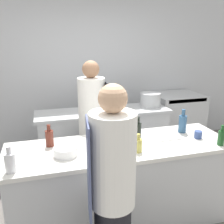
{
  "coord_description": "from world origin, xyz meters",
  "views": [
    {
      "loc": [
        -0.73,
        -2.22,
        1.95
      ],
      "look_at": [
        0.0,
        0.35,
        1.15
      ],
      "focal_mm": 40.0,
      "sensor_mm": 36.0,
      "label": 1
    }
  ],
  "objects_px": {
    "bowl_mixing_large": "(66,151)",
    "bowl_prep_small": "(98,147)",
    "bottle_vinegar": "(138,145)",
    "bottle_cooking_oil": "(49,138)",
    "bottle_olive_oil": "(138,130)",
    "cup": "(198,135)",
    "bottle_wine": "(221,137)",
    "chef_at_prep_near": "(112,195)",
    "bottle_water": "(10,162)",
    "bottle_sauce": "(183,123)",
    "oven_range": "(176,119)",
    "stockpot": "(150,100)",
    "chef_at_stove": "(92,127)"
  },
  "relations": [
    {
      "from": "bottle_olive_oil",
      "to": "bottle_water",
      "type": "distance_m",
      "value": 1.3
    },
    {
      "from": "bottle_olive_oil",
      "to": "bottle_wine",
      "type": "height_order",
      "value": "bottle_olive_oil"
    },
    {
      "from": "oven_range",
      "to": "bottle_vinegar",
      "type": "distance_m",
      "value": 2.49
    },
    {
      "from": "bottle_olive_oil",
      "to": "bottle_sauce",
      "type": "bearing_deg",
      "value": 4.02
    },
    {
      "from": "chef_at_prep_near",
      "to": "cup",
      "type": "height_order",
      "value": "chef_at_prep_near"
    },
    {
      "from": "bottle_vinegar",
      "to": "bowl_prep_small",
      "type": "distance_m",
      "value": 0.39
    },
    {
      "from": "bottle_sauce",
      "to": "bottle_water",
      "type": "height_order",
      "value": "bottle_sauce"
    },
    {
      "from": "bottle_olive_oil",
      "to": "bottle_cooking_oil",
      "type": "relative_size",
      "value": 1.08
    },
    {
      "from": "oven_range",
      "to": "bottle_sauce",
      "type": "height_order",
      "value": "bottle_sauce"
    },
    {
      "from": "bottle_water",
      "to": "bottle_wine",
      "type": "bearing_deg",
      "value": -0.3
    },
    {
      "from": "bottle_water",
      "to": "bowl_prep_small",
      "type": "bearing_deg",
      "value": 15.28
    },
    {
      "from": "oven_range",
      "to": "stockpot",
      "type": "xyz_separation_m",
      "value": [
        -0.72,
        -0.41,
        0.52
      ]
    },
    {
      "from": "oven_range",
      "to": "bottle_water",
      "type": "xyz_separation_m",
      "value": [
        -2.65,
        -1.97,
        0.5
      ]
    },
    {
      "from": "bottle_vinegar",
      "to": "bottle_wine",
      "type": "distance_m",
      "value": 0.87
    },
    {
      "from": "chef_at_prep_near",
      "to": "bottle_olive_oil",
      "type": "bearing_deg",
      "value": -25.27
    },
    {
      "from": "bottle_sauce",
      "to": "cup",
      "type": "bearing_deg",
      "value": -71.02
    },
    {
      "from": "chef_at_prep_near",
      "to": "cup",
      "type": "bearing_deg",
      "value": -53.62
    },
    {
      "from": "bottle_olive_oil",
      "to": "bottle_wine",
      "type": "distance_m",
      "value": 0.85
    },
    {
      "from": "bowl_mixing_large",
      "to": "bowl_prep_small",
      "type": "xyz_separation_m",
      "value": [
        0.32,
        0.03,
        -0.02
      ]
    },
    {
      "from": "bottle_vinegar",
      "to": "stockpot",
      "type": "relative_size",
      "value": 0.58
    },
    {
      "from": "chef_at_prep_near",
      "to": "bottle_vinegar",
      "type": "relative_size",
      "value": 9.08
    },
    {
      "from": "bottle_cooking_oil",
      "to": "bottle_sauce",
      "type": "relative_size",
      "value": 0.83
    },
    {
      "from": "bottle_olive_oil",
      "to": "bottle_cooking_oil",
      "type": "height_order",
      "value": "bottle_olive_oil"
    },
    {
      "from": "bowl_prep_small",
      "to": "stockpot",
      "type": "bearing_deg",
      "value": 49.57
    },
    {
      "from": "oven_range",
      "to": "cup",
      "type": "relative_size",
      "value": 11.69
    },
    {
      "from": "oven_range",
      "to": "bottle_sauce",
      "type": "bearing_deg",
      "value": -118.21
    },
    {
      "from": "chef_at_prep_near",
      "to": "bowl_prep_small",
      "type": "distance_m",
      "value": 0.66
    },
    {
      "from": "bottle_sauce",
      "to": "cup",
      "type": "height_order",
      "value": "bottle_sauce"
    },
    {
      "from": "chef_at_stove",
      "to": "bottle_sauce",
      "type": "height_order",
      "value": "chef_at_stove"
    },
    {
      "from": "bottle_vinegar",
      "to": "bottle_cooking_oil",
      "type": "xyz_separation_m",
      "value": [
        -0.8,
        0.37,
        0.02
      ]
    },
    {
      "from": "bottle_sauce",
      "to": "stockpot",
      "type": "relative_size",
      "value": 0.86
    },
    {
      "from": "bottle_water",
      "to": "bowl_mixing_large",
      "type": "bearing_deg",
      "value": 21.26
    },
    {
      "from": "bottle_wine",
      "to": "bowl_prep_small",
      "type": "relative_size",
      "value": 1.16
    },
    {
      "from": "bottle_cooking_oil",
      "to": "bowl_mixing_large",
      "type": "relative_size",
      "value": 1.03
    },
    {
      "from": "oven_range",
      "to": "cup",
      "type": "distance_m",
      "value": 1.98
    },
    {
      "from": "bottle_wine",
      "to": "bottle_water",
      "type": "relative_size",
      "value": 0.94
    },
    {
      "from": "bottle_wine",
      "to": "bottle_water",
      "type": "xyz_separation_m",
      "value": [
        -2.0,
        0.01,
        0.01
      ]
    },
    {
      "from": "bottle_olive_oil",
      "to": "bottle_cooking_oil",
      "type": "bearing_deg",
      "value": 176.41
    },
    {
      "from": "bottle_olive_oil",
      "to": "bottle_wine",
      "type": "xyz_separation_m",
      "value": [
        0.75,
        -0.38,
        -0.01
      ]
    },
    {
      "from": "oven_range",
      "to": "bowl_mixing_large",
      "type": "height_order",
      "value": "bowl_mixing_large"
    },
    {
      "from": "chef_at_stove",
      "to": "bottle_wine",
      "type": "xyz_separation_m",
      "value": [
        1.13,
        -0.98,
        0.13
      ]
    },
    {
      "from": "bottle_cooking_oil",
      "to": "cup",
      "type": "relative_size",
      "value": 2.75
    },
    {
      "from": "bottle_olive_oil",
      "to": "bowl_prep_small",
      "type": "xyz_separation_m",
      "value": [
        -0.47,
        -0.16,
        -0.07
      ]
    },
    {
      "from": "bottle_olive_oil",
      "to": "cup",
      "type": "distance_m",
      "value": 0.66
    },
    {
      "from": "bottle_wine",
      "to": "chef_at_prep_near",
      "type": "bearing_deg",
      "value": -161.28
    },
    {
      "from": "bottle_olive_oil",
      "to": "bottle_vinegar",
      "type": "relative_size",
      "value": 1.33
    },
    {
      "from": "bottle_water",
      "to": "oven_range",
      "type": "bearing_deg",
      "value": 36.7
    },
    {
      "from": "bowl_prep_small",
      "to": "cup",
      "type": "bearing_deg",
      "value": -0.31
    },
    {
      "from": "chef_at_prep_near",
      "to": "bottle_water",
      "type": "height_order",
      "value": "chef_at_prep_near"
    },
    {
      "from": "bottle_vinegar",
      "to": "bottle_olive_oil",
      "type": "bearing_deg",
      "value": 69.19
    }
  ]
}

